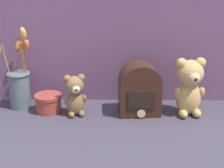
{
  "coord_description": "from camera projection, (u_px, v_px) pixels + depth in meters",
  "views": [
    {
      "loc": [
        0.01,
        -1.28,
        0.6
      ],
      "look_at": [
        0.0,
        0.02,
        0.13
      ],
      "focal_mm": 55.0,
      "sensor_mm": 36.0,
      "label": 1
    }
  ],
  "objects": [
    {
      "name": "ground_plane",
      "position": [
        112.0,
        115.0,
        1.41
      ],
      "size": [
        4.0,
        4.0,
        0.0
      ],
      "primitive_type": "plane",
      "color": "#3D3847"
    },
    {
      "name": "backdrop_wall",
      "position": [
        112.0,
        36.0,
        1.47
      ],
      "size": [
        1.29,
        0.02,
        0.59
      ],
      "color": "#704C70",
      "rests_on": "ground"
    },
    {
      "name": "teddy_bear_large",
      "position": [
        190.0,
        86.0,
        1.37
      ],
      "size": [
        0.13,
        0.12,
        0.24
      ],
      "color": "tan",
      "rests_on": "ground"
    },
    {
      "name": "teddy_bear_medium",
      "position": [
        75.0,
        94.0,
        1.38
      ],
      "size": [
        0.1,
        0.09,
        0.17
      ],
      "color": "olive",
      "rests_on": "ground"
    },
    {
      "name": "flower_vase",
      "position": [
        19.0,
        84.0,
        1.45
      ],
      "size": [
        0.14,
        0.14,
        0.36
      ],
      "color": "slate",
      "rests_on": "ground"
    },
    {
      "name": "vintage_radio",
      "position": [
        140.0,
        90.0,
        1.39
      ],
      "size": [
        0.18,
        0.13,
        0.22
      ],
      "color": "#381E14",
      "rests_on": "ground"
    },
    {
      "name": "decorative_tin_tall",
      "position": [
        48.0,
        103.0,
        1.43
      ],
      "size": [
        0.11,
        0.11,
        0.07
      ],
      "color": "#993D33",
      "rests_on": "ground"
    }
  ]
}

